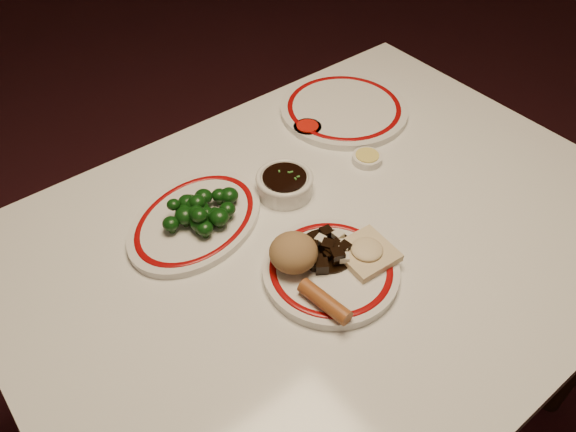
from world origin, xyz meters
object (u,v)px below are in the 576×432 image
at_px(soy_bowl, 285,185).
at_px(main_plate, 331,270).
at_px(stirfry_heap, 328,250).
at_px(fried_wonton, 366,252).
at_px(dining_table, 329,262).
at_px(spring_roll, 325,301).
at_px(broccoli_pile, 199,211).
at_px(broccoli_plate, 196,220).
at_px(rice_mound, 294,252).

bearing_deg(soy_bowl, main_plate, -107.42).
distance_m(main_plate, stirfry_heap, 0.04).
xyz_separation_m(fried_wonton, soy_bowl, (0.00, 0.24, -0.01)).
bearing_deg(dining_table, main_plate, -132.91).
xyz_separation_m(dining_table, spring_roll, (-0.13, -0.13, 0.12)).
bearing_deg(spring_roll, broccoli_pile, 92.55).
distance_m(broccoli_plate, soy_bowl, 0.19).
xyz_separation_m(spring_roll, soy_bowl, (0.13, 0.27, -0.01)).
distance_m(main_plate, rice_mound, 0.08).
height_order(main_plate, broccoli_pile, broccoli_pile).
xyz_separation_m(main_plate, broccoli_pile, (-0.11, 0.24, 0.03)).
bearing_deg(rice_mound, spring_roll, -99.50).
bearing_deg(spring_roll, soy_bowl, 57.16).
bearing_deg(spring_roll, stirfry_heap, 38.73).
relative_size(spring_roll, broccoli_pile, 0.61).
height_order(spring_roll, broccoli_pile, broccoli_pile).
relative_size(rice_mound, broccoli_plate, 0.24).
bearing_deg(fried_wonton, dining_table, 86.53).
distance_m(stirfry_heap, broccoli_pile, 0.25).
bearing_deg(spring_roll, broccoli_plate, 93.31).
relative_size(spring_roll, stirfry_heap, 0.92).
relative_size(rice_mound, spring_roll, 0.86).
distance_m(dining_table, spring_roll, 0.23).
relative_size(dining_table, fried_wonton, 12.29).
bearing_deg(fried_wonton, soy_bowl, 89.49).
distance_m(main_plate, soy_bowl, 0.23).
height_order(rice_mound, stirfry_heap, rice_mound).
bearing_deg(broccoli_plate, broccoli_pile, -59.03).
bearing_deg(dining_table, broccoli_plate, 137.47).
bearing_deg(soy_bowl, rice_mound, -123.92).
bearing_deg(fried_wonton, rice_mound, 149.77).
xyz_separation_m(stirfry_heap, broccoli_plate, (-0.14, 0.23, -0.02)).
bearing_deg(spring_roll, fried_wonton, 8.60).
height_order(dining_table, soy_bowl, soy_bowl).
relative_size(rice_mound, soy_bowl, 0.75).
xyz_separation_m(dining_table, fried_wonton, (-0.01, -0.10, 0.12)).
height_order(dining_table, stirfry_heap, stirfry_heap).
relative_size(rice_mound, broccoli_pile, 0.53).
xyz_separation_m(rice_mound, broccoli_pile, (-0.07, 0.20, -0.01)).
bearing_deg(spring_roll, rice_mound, 73.47).
bearing_deg(stirfry_heap, soy_bowl, 74.66).
distance_m(main_plate, spring_roll, 0.09).
xyz_separation_m(main_plate, broccoli_plate, (-0.12, 0.25, -0.00)).
relative_size(dining_table, broccoli_plate, 3.44).
xyz_separation_m(main_plate, soy_bowl, (0.07, 0.22, 0.01)).
xyz_separation_m(dining_table, soy_bowl, (-0.00, 0.14, 0.11)).
xyz_separation_m(spring_roll, broccoli_pile, (-0.05, 0.30, 0.01)).
relative_size(stirfry_heap, broccoli_plate, 0.30).
relative_size(broccoli_plate, soy_bowl, 3.09).
distance_m(spring_roll, soy_bowl, 0.30).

